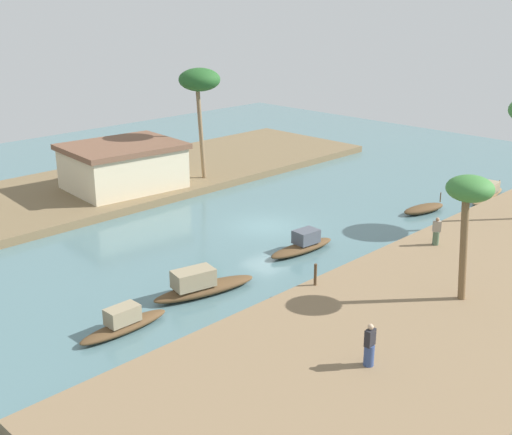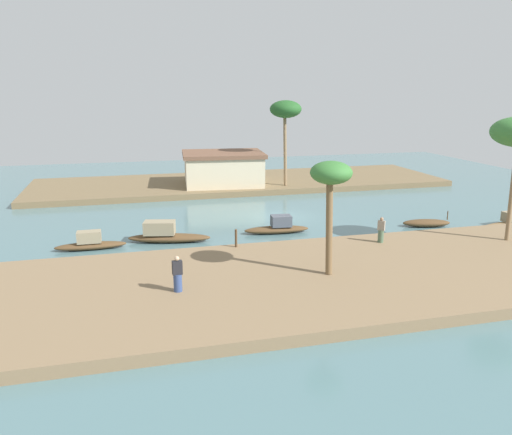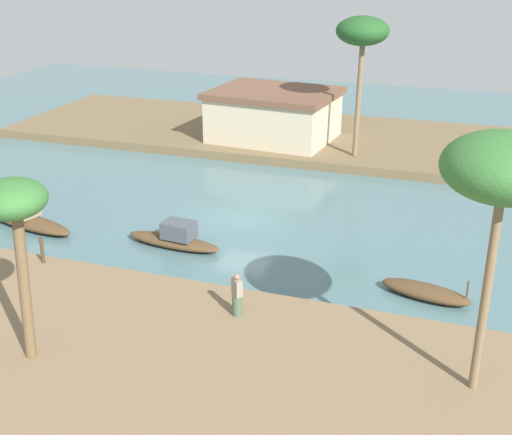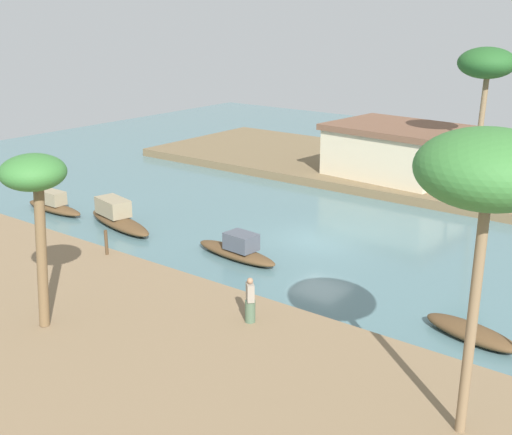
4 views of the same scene
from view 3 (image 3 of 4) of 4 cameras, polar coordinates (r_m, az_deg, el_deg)
The scene contains 12 objects.
river_water at distance 31.85m, azimuth -1.10°, elevation 0.16°, with size 67.79×67.79×0.00m, color slate.
riverbank_left at distance 20.99m, azimuth -14.22°, elevation -12.67°, with size 40.56×11.79×0.52m, color #846B4C.
riverbank_right at distance 44.13m, azimuth 4.99°, elevation 6.85°, with size 40.56×11.79×0.52m, color brown.
sampan_near_left_bank at distance 25.31m, azimuth 14.33°, elevation -6.18°, with size 3.49×1.76×1.10m.
sampan_with_red_awning at distance 28.65m, azimuth -6.97°, elevation -1.78°, with size 4.46×1.46×1.20m.
sampan_with_tall_canopy at distance 32.23m, azimuth -19.18°, elevation 0.07°, with size 5.34×2.31×1.35m.
person_on_near_bank at distance 22.27m, azimuth -1.63°, elevation -6.85°, with size 0.48×0.48×1.54m.
mooring_post at distance 27.16m, azimuth -17.85°, elevation -2.69°, with size 0.14×0.14×1.05m, color #4C3823.
palm_tree_left_near at distance 19.67m, azimuth -20.15°, elevation 0.78°, with size 2.01×2.01×5.60m.
palm_tree_left_far at distance 17.50m, azimuth 20.55°, elevation 3.85°, with size 3.20×3.20×7.37m.
palm_tree_right_tall at distance 38.43m, azimuth 9.11°, elevation 15.30°, with size 2.94×2.94×7.90m.
riverside_building at distance 42.41m, azimuth 1.55°, elevation 8.83°, with size 8.10×6.72×3.09m.
Camera 3 is at (10.14, -27.66, 12.12)m, focal length 46.68 mm.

